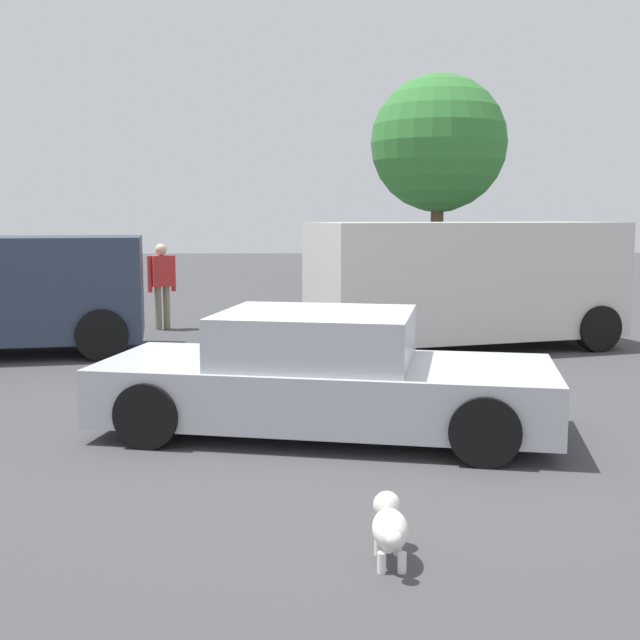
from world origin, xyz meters
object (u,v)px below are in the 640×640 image
Objects in this scene: sedan_foreground at (323,377)px; pedestrian at (162,279)px; dog at (390,525)px; van_white at (464,280)px.

pedestrian is (-2.90, 7.56, 0.42)m from sedan_foreground.
dog is (0.32, -3.08, -0.34)m from sedan_foreground.
pedestrian is at bearing 122.96° from sedan_foreground.
sedan_foreground is 7.32× the size of dog.
dog is at bearing 168.78° from pedestrian.
sedan_foreground reaches higher than dog.
van_white is 3.24× the size of pedestrian.
dog is at bearing 59.54° from van_white.
sedan_foreground is 3.12m from dog.
sedan_foreground is at bearing 7.46° from dog.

